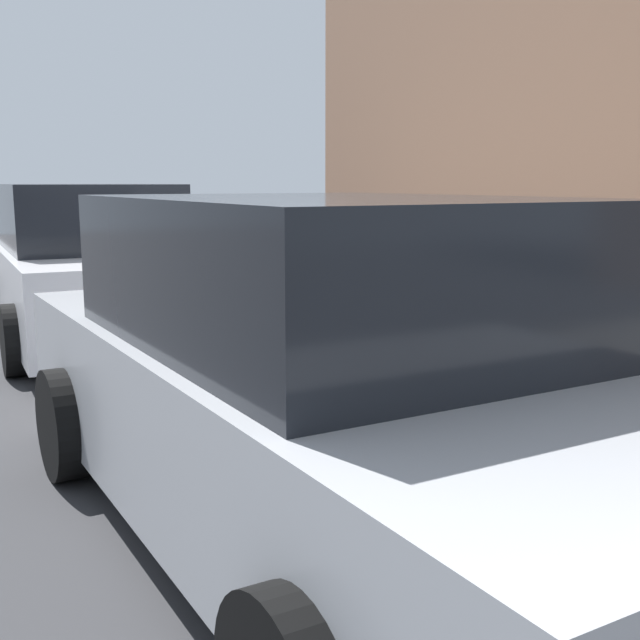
{
  "coord_description": "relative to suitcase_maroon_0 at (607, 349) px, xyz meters",
  "views": [
    {
      "loc": [
        -7.18,
        3.54,
        1.67
      ],
      "look_at": [
        -1.49,
        0.51,
        0.53
      ],
      "focal_mm": 43.82,
      "sensor_mm": 36.0,
      "label": 1
    }
  ],
  "objects": [
    {
      "name": "suitcase_red_4",
      "position": [
        2.24,
        0.11,
        -0.02
      ],
      "size": [
        0.4,
        0.23,
        0.99
      ],
      "color": "red",
      "rests_on": "sidewalk_curb"
    },
    {
      "name": "suitcase_maroon_0",
      "position": [
        0.0,
        0.0,
        0.0
      ],
      "size": [
        0.36,
        0.25,
        1.03
      ],
      "color": "maroon",
      "rests_on": "sidewalk_curb"
    },
    {
      "name": "suitcase_black_2",
      "position": [
        1.1,
        0.03,
        0.0
      ],
      "size": [
        0.51,
        0.27,
        0.93
      ],
      "color": "black",
      "rests_on": "sidewalk_curb"
    },
    {
      "name": "bollard_post",
      "position": [
        4.31,
        0.21,
        0.06
      ],
      "size": [
        0.15,
        0.15,
        0.82
      ],
      "primitive_type": "cylinder",
      "color": "brown",
      "rests_on": "sidewalk_curb"
    },
    {
      "name": "fire_hydrant",
      "position": [
        3.84,
        0.06,
        0.06
      ],
      "size": [
        0.39,
        0.21,
        0.79
      ],
      "color": "red",
      "rests_on": "sidewalk_curb"
    },
    {
      "name": "suitcase_silver_1",
      "position": [
        0.51,
        0.05,
        -0.0
      ],
      "size": [
        0.43,
        0.19,
        0.9
      ],
      "color": "#9EA0A8",
      "rests_on": "sidewalk_curb"
    },
    {
      "name": "suitcase_olive_5",
      "position": [
        2.81,
        0.02,
        -0.09
      ],
      "size": [
        0.51,
        0.23,
        0.73
      ],
      "color": "#59601E",
      "rests_on": "sidewalk_curb"
    },
    {
      "name": "sidewalk_curb",
      "position": [
        3.32,
        -1.64,
        -0.42
      ],
      "size": [
        18.0,
        5.0,
        0.14
      ],
      "primitive_type": "cube",
      "color": "gray",
      "rests_on": "ground_plane"
    },
    {
      "name": "ground_plane",
      "position": [
        3.32,
        0.86,
        -0.49
      ],
      "size": [
        40.0,
        40.0,
        0.0
      ],
      "primitive_type": "plane",
      "color": "#333335"
    },
    {
      "name": "parked_car_silver_0",
      "position": [
        -0.79,
        2.69,
        0.26
      ],
      "size": [
        4.55,
        2.2,
        1.61
      ],
      "color": "#B2B5BA",
      "rests_on": "ground_plane"
    },
    {
      "name": "suitcase_teal_3",
      "position": [
        1.7,
        0.01,
        -0.03
      ],
      "size": [
        0.46,
        0.26,
        0.9
      ],
      "color": "#0F606B",
      "rests_on": "sidewalk_curb"
    },
    {
      "name": "parked_car_white_1",
      "position": [
        4.61,
        2.69,
        0.28
      ],
      "size": [
        4.54,
        2.08,
        1.65
      ],
      "color": "silver",
      "rests_on": "ground_plane"
    }
  ]
}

